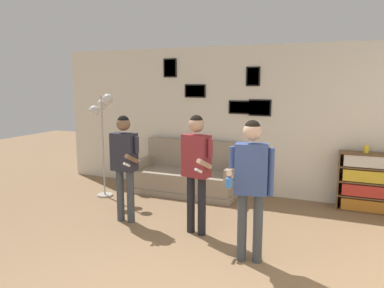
% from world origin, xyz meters
% --- Properties ---
extents(wall_back, '(7.86, 0.08, 2.70)m').
position_xyz_m(wall_back, '(-0.01, 4.09, 1.36)').
color(wall_back, silver).
rests_on(wall_back, ground_plane).
extents(couch, '(1.93, 0.80, 0.97)m').
position_xyz_m(couch, '(-1.05, 3.68, 0.31)').
color(couch, gray).
rests_on(couch, ground_plane).
extents(bookshelf, '(0.81, 0.30, 0.95)m').
position_xyz_m(bookshelf, '(1.96, 3.87, 0.47)').
color(bookshelf, brown).
rests_on(bookshelf, ground_plane).
extents(floor_lamp, '(0.39, 0.43, 1.85)m').
position_xyz_m(floor_lamp, '(-2.36, 2.92, 1.44)').
color(floor_lamp, '#ADA89E').
rests_on(floor_lamp, ground_plane).
extents(person_player_foreground_left, '(0.50, 0.44, 1.58)m').
position_xyz_m(person_player_foreground_left, '(-1.31, 1.98, 0.96)').
color(person_player_foreground_left, '#3D4247').
rests_on(person_player_foreground_left, ground_plane).
extents(person_player_foreground_center, '(0.49, 0.51, 1.63)m').
position_xyz_m(person_player_foreground_center, '(-0.17, 1.97, 1.00)').
color(person_player_foreground_center, black).
rests_on(person_player_foreground_center, ground_plane).
extents(person_watcher_holding_cup, '(0.49, 0.47, 1.64)m').
position_xyz_m(person_watcher_holding_cup, '(0.70, 1.45, 1.01)').
color(person_watcher_holding_cup, '#3D4247').
rests_on(person_watcher_holding_cup, ground_plane).
extents(drinking_cup, '(0.08, 0.08, 0.12)m').
position_xyz_m(drinking_cup, '(1.95, 3.87, 1.01)').
color(drinking_cup, yellow).
rests_on(drinking_cup, bookshelf).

